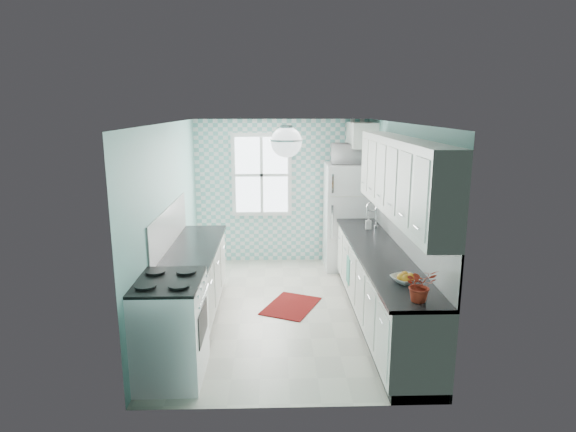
{
  "coord_description": "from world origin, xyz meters",
  "views": [
    {
      "loc": [
        -0.14,
        -6.11,
        2.69
      ],
      "look_at": [
        0.05,
        0.25,
        1.25
      ],
      "focal_mm": 30.0,
      "sensor_mm": 36.0,
      "label": 1
    }
  ],
  "objects_px": {
    "fruit_bowl": "(406,279)",
    "potted_plant": "(420,285)",
    "fridge": "(348,216)",
    "stove": "(170,327)",
    "sink": "(365,229)",
    "microwave": "(350,154)",
    "ceiling_light": "(286,142)"
  },
  "relations": [
    {
      "from": "fridge",
      "to": "fruit_bowl",
      "type": "relative_size",
      "value": 6.44
    },
    {
      "from": "fruit_bowl",
      "to": "microwave",
      "type": "distance_m",
      "value": 3.42
    },
    {
      "from": "stove",
      "to": "potted_plant",
      "type": "bearing_deg",
      "value": -10.12
    },
    {
      "from": "ceiling_light",
      "to": "sink",
      "type": "relative_size",
      "value": 0.66
    },
    {
      "from": "sink",
      "to": "potted_plant",
      "type": "xyz_separation_m",
      "value": [
        -0.0,
        -2.73,
        0.17
      ]
    },
    {
      "from": "ceiling_light",
      "to": "potted_plant",
      "type": "relative_size",
      "value": 1.1
    },
    {
      "from": "stove",
      "to": "sink",
      "type": "height_order",
      "value": "sink"
    },
    {
      "from": "fruit_bowl",
      "to": "potted_plant",
      "type": "bearing_deg",
      "value": -90.0
    },
    {
      "from": "ceiling_light",
      "to": "microwave",
      "type": "height_order",
      "value": "ceiling_light"
    },
    {
      "from": "microwave",
      "to": "sink",
      "type": "bearing_deg",
      "value": 98.78
    },
    {
      "from": "stove",
      "to": "potted_plant",
      "type": "relative_size",
      "value": 3.21
    },
    {
      "from": "fridge",
      "to": "sink",
      "type": "relative_size",
      "value": 3.35
    },
    {
      "from": "stove",
      "to": "fridge",
      "type": "bearing_deg",
      "value": 54.41
    },
    {
      "from": "sink",
      "to": "microwave",
      "type": "relative_size",
      "value": 0.89
    },
    {
      "from": "ceiling_light",
      "to": "fridge",
      "type": "height_order",
      "value": "ceiling_light"
    },
    {
      "from": "microwave",
      "to": "fruit_bowl",
      "type": "bearing_deg",
      "value": 95.11
    },
    {
      "from": "stove",
      "to": "sink",
      "type": "relative_size",
      "value": 1.92
    },
    {
      "from": "fridge",
      "to": "stove",
      "type": "height_order",
      "value": "fridge"
    },
    {
      "from": "sink",
      "to": "fruit_bowl",
      "type": "xyz_separation_m",
      "value": [
        -0.0,
        -2.26,
        0.04
      ]
    },
    {
      "from": "potted_plant",
      "to": "microwave",
      "type": "xyz_separation_m",
      "value": [
        -0.09,
        3.76,
        0.85
      ]
    },
    {
      "from": "fridge",
      "to": "potted_plant",
      "type": "height_order",
      "value": "fridge"
    },
    {
      "from": "sink",
      "to": "potted_plant",
      "type": "bearing_deg",
      "value": -90.93
    },
    {
      "from": "fridge",
      "to": "potted_plant",
      "type": "distance_m",
      "value": 3.77
    },
    {
      "from": "ceiling_light",
      "to": "fruit_bowl",
      "type": "xyz_separation_m",
      "value": [
        1.2,
        -0.71,
        -1.35
      ]
    },
    {
      "from": "fridge",
      "to": "microwave",
      "type": "height_order",
      "value": "microwave"
    },
    {
      "from": "stove",
      "to": "microwave",
      "type": "relative_size",
      "value": 1.71
    },
    {
      "from": "fridge",
      "to": "sink",
      "type": "height_order",
      "value": "fridge"
    },
    {
      "from": "potted_plant",
      "to": "stove",
      "type": "bearing_deg",
      "value": 171.19
    },
    {
      "from": "ceiling_light",
      "to": "microwave",
      "type": "xyz_separation_m",
      "value": [
        1.11,
        2.57,
        -0.37
      ]
    },
    {
      "from": "stove",
      "to": "fruit_bowl",
      "type": "height_order",
      "value": "stove"
    },
    {
      "from": "ceiling_light",
      "to": "stove",
      "type": "height_order",
      "value": "ceiling_light"
    },
    {
      "from": "microwave",
      "to": "potted_plant",
      "type": "bearing_deg",
      "value": 94.91
    }
  ]
}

